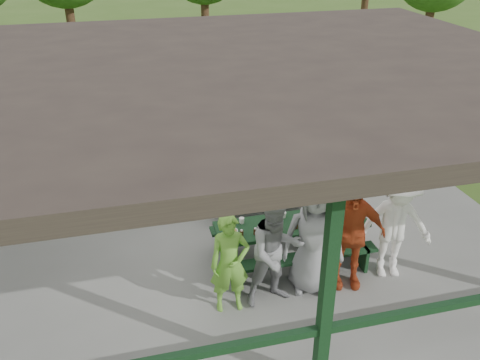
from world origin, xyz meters
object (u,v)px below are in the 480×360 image
object	(u,v)px
picnic_table_near	(291,236)
contestant_red	(349,233)
contestant_grey_mid	(314,237)
spectator_grey	(281,152)
spectator_lblue	(218,157)
contestant_grey_left	(276,252)
contestant_green	(230,264)
contestant_white_fedora	(395,225)
farm_trailer	(97,90)
pickup_truck	(275,58)
spectator_blue	(143,146)
picnic_table_far	(267,183)

from	to	relation	value
picnic_table_near	contestant_red	size ratio (longest dim) A/B	1.35
contestant_grey_mid	spectator_grey	distance (m)	3.64
spectator_lblue	spectator_grey	bearing A→B (deg)	165.89
picnic_table_near	contestant_grey_left	size ratio (longest dim) A/B	1.42
spectator_lblue	contestant_green	bearing A→B (deg)	71.28
contestant_white_fedora	farm_trailer	distance (m)	10.97
contestant_green	contestant_white_fedora	distance (m)	2.77
contestant_grey_left	pickup_truck	world-z (taller)	contestant_grey_left
picnic_table_near	contestant_grey_mid	xyz separation A→B (m)	(0.06, -0.79, 0.49)
spectator_blue	contestant_red	bearing A→B (deg)	102.47
spectator_blue	contestant_white_fedora	bearing A→B (deg)	109.71
spectator_lblue	contestant_grey_left	bearing A→B (deg)	81.73
contestant_white_fedora	pickup_truck	distance (m)	12.11
contestant_white_fedora	farm_trailer	size ratio (longest dim) A/B	0.53
contestant_green	contestant_grey_left	bearing A→B (deg)	1.29
spectator_blue	spectator_lblue	bearing A→B (deg)	142.03
contestant_grey_mid	farm_trailer	distance (m)	10.46
pickup_truck	picnic_table_near	bearing A→B (deg)	176.04
picnic_table_far	pickup_truck	distance (m)	9.71
contestant_grey_left	contestant_red	distance (m)	1.25
contestant_white_fedora	contestant_grey_left	bearing A→B (deg)	-164.09
contestant_grey_mid	farm_trailer	bearing A→B (deg)	125.03
contestant_grey_mid	spectator_lblue	bearing A→B (deg)	117.99
picnic_table_far	spectator_lblue	size ratio (longest dim) A/B	1.61
contestant_grey_mid	pickup_truck	xyz separation A→B (m)	(3.25, 11.98, -0.32)
spectator_lblue	picnic_table_far	bearing A→B (deg)	123.82
pickup_truck	farm_trailer	bearing A→B (deg)	119.96
picnic_table_near	contestant_green	world-z (taller)	contestant_green
picnic_table_near	spectator_lblue	xyz separation A→B (m)	(-0.66, 2.90, 0.28)
contestant_white_fedora	spectator_blue	bearing A→B (deg)	142.94
contestant_grey_left	contestant_grey_mid	world-z (taller)	contestant_grey_mid
farm_trailer	contestant_grey_mid	bearing A→B (deg)	-75.98
contestant_red	spectator_lblue	size ratio (longest dim) A/B	1.28
picnic_table_far	contestant_white_fedora	distance (m)	3.10
picnic_table_near	contestant_green	distance (m)	1.64
spectator_blue	farm_trailer	world-z (taller)	spectator_blue
contestant_red	spectator_blue	xyz separation A→B (m)	(-2.84, 4.16, 0.03)
spectator_blue	pickup_truck	bearing A→B (deg)	-146.97
contestant_grey_left	farm_trailer	size ratio (longest dim) A/B	0.49
picnic_table_near	pickup_truck	distance (m)	11.67
contestant_grey_mid	pickup_truck	world-z (taller)	contestant_grey_mid
contestant_grey_left	picnic_table_near	bearing A→B (deg)	51.20
contestant_grey_left	spectator_lblue	bearing A→B (deg)	84.35
contestant_grey_left	contestant_white_fedora	xyz separation A→B (m)	(2.05, 0.16, 0.05)
spectator_grey	spectator_blue	bearing A→B (deg)	-34.57
picnic_table_far	contestant_white_fedora	size ratio (longest dim) A/B	1.23
picnic_table_far	contestant_red	bearing A→B (deg)	-80.59
contestant_grey_left	contestant_grey_mid	xyz separation A→B (m)	(0.66, 0.15, 0.05)
contestant_green	spectator_blue	xyz separation A→B (m)	(-0.90, 4.27, 0.17)
spectator_lblue	farm_trailer	size ratio (longest dim) A/B	0.40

